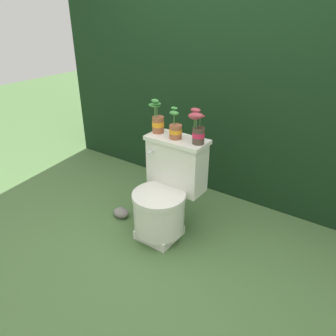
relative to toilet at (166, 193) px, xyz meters
name	(u,v)px	position (x,y,z in m)	size (l,w,h in m)	color
ground_plane	(168,241)	(0.09, -0.11, -0.34)	(12.00, 12.00, 0.00)	#4C703D
hedge_backdrop	(245,95)	(0.09, 1.12, 0.52)	(3.70, 0.72, 1.72)	black
toilet	(166,193)	(0.00, 0.00, 0.00)	(0.46, 0.54, 0.74)	silver
potted_plant_left	(158,120)	(-0.18, 0.15, 0.49)	(0.12, 0.09, 0.26)	#9E5638
potted_plant_midleft	(175,129)	(-0.01, 0.12, 0.47)	(0.10, 0.09, 0.22)	#9E5638
potted_plant_middle	(198,128)	(0.17, 0.13, 0.51)	(0.11, 0.10, 0.25)	#47382D
garden_stone	(121,213)	(-0.42, -0.08, -0.30)	(0.14, 0.11, 0.08)	gray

